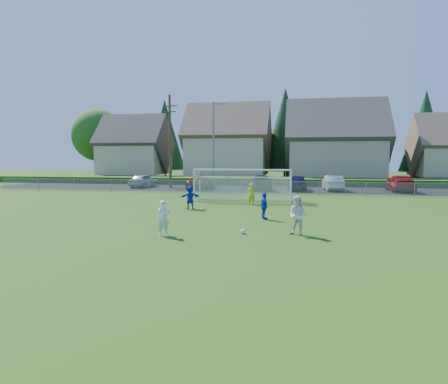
# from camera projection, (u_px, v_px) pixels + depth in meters

# --- Properties ---
(ground) EXTENTS (160.00, 160.00, 0.00)m
(ground) POSITION_uv_depth(u_px,v_px,m) (185.00, 247.00, 15.24)
(ground) COLOR #193D0C
(ground) RESTS_ON ground
(asphalt_lot) EXTENTS (60.00, 60.00, 0.00)m
(asphalt_lot) POSITION_uv_depth(u_px,v_px,m) (258.00, 189.00, 42.15)
(asphalt_lot) COLOR black
(asphalt_lot) RESTS_ON ground
(grass_embankment) EXTENTS (70.00, 6.00, 0.80)m
(grass_embankment) POSITION_uv_depth(u_px,v_px,m) (264.00, 181.00, 49.46)
(grass_embankment) COLOR #1E420F
(grass_embankment) RESTS_ON ground
(soccer_ball) EXTENTS (0.22, 0.22, 0.22)m
(soccer_ball) POSITION_uv_depth(u_px,v_px,m) (243.00, 231.00, 17.79)
(soccer_ball) COLOR white
(soccer_ball) RESTS_ON ground
(player_white_a) EXTENTS (0.67, 0.58, 1.54)m
(player_white_a) POSITION_uv_depth(u_px,v_px,m) (163.00, 218.00, 17.33)
(player_white_a) COLOR silver
(player_white_a) RESTS_ON ground
(player_white_b) EXTENTS (1.04, 0.94, 1.74)m
(player_white_b) POSITION_uv_depth(u_px,v_px,m) (298.00, 216.00, 17.39)
(player_white_b) COLOR silver
(player_white_b) RESTS_ON ground
(player_blue_a) EXTENTS (0.68, 0.92, 1.46)m
(player_blue_a) POSITION_uv_depth(u_px,v_px,m) (264.00, 206.00, 21.81)
(player_blue_a) COLOR #1230AF
(player_blue_a) RESTS_ON ground
(player_blue_b) EXTENTS (1.41, 1.17, 1.52)m
(player_blue_b) POSITION_uv_depth(u_px,v_px,m) (190.00, 197.00, 26.14)
(player_blue_b) COLOR #1230AF
(player_blue_b) RESTS_ON ground
(goalkeeper) EXTENTS (0.62, 0.48, 1.51)m
(goalkeeper) POSITION_uv_depth(u_px,v_px,m) (251.00, 194.00, 28.40)
(goalkeeper) COLOR #A1D418
(goalkeeper) RESTS_ON ground
(car_a) EXTENTS (2.23, 4.48, 1.47)m
(car_a) POSITION_uv_depth(u_px,v_px,m) (143.00, 181.00, 44.48)
(car_a) COLOR #A9ADB1
(car_a) RESTS_ON ground
(car_c) EXTENTS (2.61, 5.19, 1.41)m
(car_c) POSITION_uv_depth(u_px,v_px,m) (201.00, 182.00, 42.37)
(car_c) COLOR #640B0F
(car_c) RESTS_ON ground
(car_d) EXTENTS (2.60, 5.41, 1.52)m
(car_d) POSITION_uv_depth(u_px,v_px,m) (261.00, 182.00, 40.95)
(car_d) COLOR black
(car_d) RESTS_ON ground
(car_e) EXTENTS (2.03, 4.76, 1.60)m
(car_e) POSITION_uv_depth(u_px,v_px,m) (297.00, 182.00, 40.40)
(car_e) COLOR #14113E
(car_e) RESTS_ON ground
(car_f) EXTENTS (1.94, 4.66, 1.50)m
(car_f) POSITION_uv_depth(u_px,v_px,m) (333.00, 183.00, 40.20)
(car_f) COLOR silver
(car_f) RESTS_ON ground
(car_g) EXTENTS (2.46, 5.59, 1.60)m
(car_g) POSITION_uv_depth(u_px,v_px,m) (400.00, 183.00, 39.13)
(car_g) COLOR maroon
(car_g) RESTS_ON ground
(soccer_goal) EXTENTS (7.42, 1.90, 2.50)m
(soccer_goal) POSITION_uv_depth(u_px,v_px,m) (243.00, 180.00, 30.80)
(soccer_goal) COLOR white
(soccer_goal) RESTS_ON ground
(chainlink_fence) EXTENTS (52.06, 0.06, 1.20)m
(chainlink_fence) POSITION_uv_depth(u_px,v_px,m) (252.00, 187.00, 36.71)
(chainlink_fence) COLOR gray
(chainlink_fence) RESTS_ON ground
(streetlight) EXTENTS (1.38, 0.18, 9.00)m
(streetlight) POSITION_uv_depth(u_px,v_px,m) (214.00, 143.00, 41.07)
(streetlight) COLOR slate
(streetlight) RESTS_ON ground
(utility_pole) EXTENTS (1.60, 0.26, 10.00)m
(utility_pole) POSITION_uv_depth(u_px,v_px,m) (170.00, 140.00, 42.95)
(utility_pole) COLOR #473321
(utility_pole) RESTS_ON ground
(houses_row) EXTENTS (53.90, 11.45, 13.27)m
(houses_row) POSITION_uv_depth(u_px,v_px,m) (283.00, 128.00, 55.78)
(houses_row) COLOR tan
(houses_row) RESTS_ON ground
(tree_row) EXTENTS (65.98, 12.36, 13.80)m
(tree_row) POSITION_uv_depth(u_px,v_px,m) (279.00, 134.00, 62.13)
(tree_row) COLOR #382616
(tree_row) RESTS_ON ground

